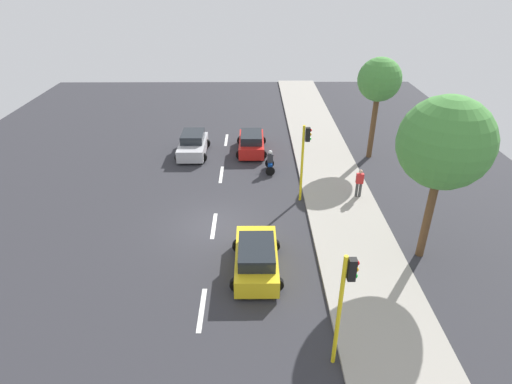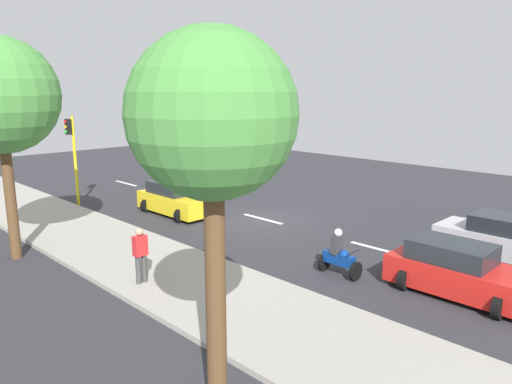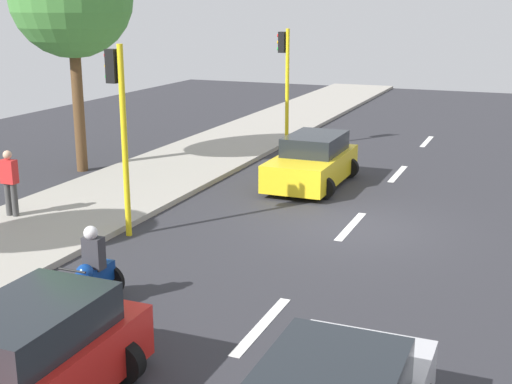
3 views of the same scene
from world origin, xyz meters
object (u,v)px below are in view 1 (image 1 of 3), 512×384
Objects in this scene: car_silver at (193,145)px; street_tree_north at (379,81)px; pedestrian_near_signal at (359,182)px; traffic_light_midblock at (344,297)px; traffic_light_corner at (304,153)px; street_tree_center at (445,143)px; car_yellow_cab at (256,258)px; motorcycle at (270,163)px; car_red at (251,143)px.

street_tree_north reaches higher than car_silver.
traffic_light_midblock reaches higher than pedestrian_near_signal.
traffic_light_corner is 8.48m from street_tree_north.
car_silver is 17.59m from street_tree_center.
traffic_light_midblock is 8.20m from street_tree_center.
street_tree_center is at bearing -46.24° from traffic_light_corner.
car_yellow_cab is 0.91× the size of traffic_light_corner.
motorcycle is at bearing -161.62° from street_tree_north.
car_yellow_cab is 9.13m from street_tree_center.
street_tree_center reaches higher than traffic_light_corner.
traffic_light_corner is 7.67m from street_tree_center.
street_tree_north reaches higher than car_red.
car_silver is 0.57× the size of street_tree_north.
pedestrian_near_signal reaches higher than motorcycle.
car_silver is at bearing 111.56° from traffic_light_midblock.
car_yellow_cab is 0.91× the size of traffic_light_midblock.
traffic_light_corner reaches higher than car_silver.
car_red is at bearing 131.78° from pedestrian_near_signal.
traffic_light_midblock reaches higher than car_red.
traffic_light_corner is at bearing 90.00° from traffic_light_midblock.
car_silver is 2.28× the size of pedestrian_near_signal.
street_tree_center reaches higher than pedestrian_near_signal.
car_red is 3.50m from motorcycle.
car_red is 0.89× the size of traffic_light_midblock.
car_silver is at bearing 108.64° from car_yellow_cab.
pedestrian_near_signal is at bearing 73.93° from traffic_light_midblock.
pedestrian_near_signal is 0.38× the size of traffic_light_midblock.
street_tree_center is (4.98, 5.95, 2.65)m from traffic_light_midblock.
pedestrian_near_signal is at bearing 107.90° from street_tree_center.
street_tree_center reaches higher than street_tree_north.
street_tree_north reaches higher than traffic_light_corner.
pedestrian_near_signal is (5.92, 6.44, 0.35)m from car_yellow_cab.
motorcycle is 0.34× the size of traffic_light_midblock.
traffic_light_corner is 0.66× the size of street_tree_north.
car_silver is at bearing 136.52° from traffic_light_corner.
traffic_light_midblock is at bearing -68.44° from car_silver.
motorcycle is 15.17m from traffic_light_midblock.
motorcycle is 0.91× the size of pedestrian_near_signal.
car_red is at bearing 4.78° from car_silver.
street_tree_center is (12.03, -11.88, 4.87)m from car_silver.
motorcycle is 0.20× the size of street_tree_center.
car_yellow_cab is at bearing 118.81° from traffic_light_midblock.
car_yellow_cab is at bearing -122.99° from street_tree_north.
street_tree_north is (8.28, -0.93, 4.63)m from car_red.
street_tree_center is (6.67, -8.95, 4.94)m from motorcycle.
street_tree_center is at bearing 8.18° from car_yellow_cab.
car_silver is 19.30m from traffic_light_midblock.
car_yellow_cab is 8.75m from pedestrian_near_signal.
street_tree_center is at bearing -57.20° from car_red.
pedestrian_near_signal is 0.38× the size of traffic_light_corner.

